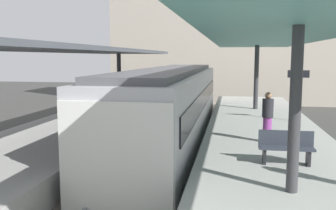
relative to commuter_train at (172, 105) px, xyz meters
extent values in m
plane|color=#383835|center=(0.00, -3.06, -1.73)|extent=(80.00, 80.00, 0.00)
cube|color=#9E9E99|center=(-3.80, -3.06, -1.23)|extent=(4.40, 28.00, 1.00)
cube|color=#9E9E99|center=(3.80, -3.06, -1.23)|extent=(4.40, 28.00, 1.00)
cube|color=#59544C|center=(0.00, -3.06, -1.63)|extent=(3.20, 28.00, 0.20)
cube|color=slate|center=(-0.72, -3.06, -1.46)|extent=(0.08, 28.00, 0.14)
cube|color=slate|center=(0.72, -3.06, -1.46)|extent=(0.08, 28.00, 0.14)
cube|color=#ADADB2|center=(0.00, 0.03, -0.08)|extent=(2.70, 15.89, 2.90)
cube|color=silver|center=(0.00, -7.94, -0.23)|extent=(2.65, 0.08, 2.60)
cube|color=black|center=(-1.37, 0.03, 0.27)|extent=(0.04, 14.62, 0.76)
cube|color=black|center=(1.37, 0.03, 0.27)|extent=(0.04, 14.62, 0.76)
cube|color=#515156|center=(0.00, 0.03, 1.47)|extent=(2.16, 15.09, 0.20)
cylinder|color=#333335|center=(-3.80, 4.64, 0.76)|extent=(0.24, 0.24, 2.98)
cube|color=#3D4247|center=(-3.80, -1.66, 2.33)|extent=(4.18, 21.00, 0.16)
cylinder|color=#333335|center=(3.80, -7.96, 0.97)|extent=(0.24, 0.24, 3.39)
cylinder|color=#333335|center=(3.80, 4.64, 0.97)|extent=(0.24, 0.24, 3.39)
cube|color=slate|center=(3.80, -1.66, 2.75)|extent=(4.18, 21.00, 0.16)
cube|color=black|center=(3.41, -5.93, -0.53)|extent=(0.08, 0.32, 0.40)
cube|color=black|center=(4.51, -5.93, -0.53)|extent=(0.08, 0.32, 0.40)
cube|color=#2D333D|center=(3.96, -5.93, -0.30)|extent=(1.40, 0.40, 0.06)
cube|color=#2D333D|center=(3.96, -5.75, -0.07)|extent=(1.40, 0.06, 0.40)
cylinder|color=#262628|center=(5.34, 1.00, 0.37)|extent=(0.08, 0.08, 2.20)
cube|color=black|center=(5.34, 1.00, 1.32)|extent=(0.90, 0.06, 0.32)
cylinder|color=#7A337A|center=(3.70, -3.37, -0.32)|extent=(0.28, 0.28, 0.83)
cylinder|color=#232328|center=(3.70, -3.37, 0.40)|extent=(0.36, 0.36, 0.60)
sphere|color=#936B4C|center=(3.70, -3.37, 0.81)|extent=(0.22, 0.22, 0.22)
cube|color=#A89E8E|center=(1.59, 16.94, 3.77)|extent=(18.00, 6.00, 11.00)
camera|label=1|loc=(2.54, -15.70, 2.04)|focal=39.77mm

